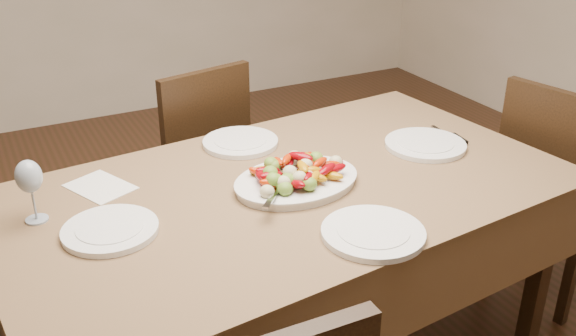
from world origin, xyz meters
The scene contains 13 objects.
dining_table centered at (-0.14, 0.08, 0.38)m, with size 1.84×1.04×0.76m, color brown.
chair_far centered at (-0.19, 0.98, 0.47)m, with size 0.42×0.42×0.95m, color black, non-canonical shape.
chair_right centered at (1.11, 0.00, 0.47)m, with size 0.42×0.42×0.95m, color black, non-canonical shape.
serving_platter centered at (-0.12, 0.07, 0.77)m, with size 0.41×0.30×0.02m, color white.
roasted_vegetables centered at (-0.12, 0.07, 0.83)m, with size 0.34×0.23×0.09m, color #780209, non-canonical shape.
serving_spoon centered at (-0.18, 0.02, 0.81)m, with size 0.28×0.06×0.03m, color #9EA0A8, non-canonical shape.
plate_left centered at (-0.72, 0.06, 0.77)m, with size 0.27×0.27×0.02m, color white.
plate_right centered at (0.45, 0.12, 0.77)m, with size 0.29×0.29×0.02m, color white.
plate_far centered at (-0.15, 0.46, 0.77)m, with size 0.28×0.28×0.02m, color white.
plate_near centered at (-0.07, -0.30, 0.77)m, with size 0.29×0.29×0.02m, color white.
wine_glass centered at (-0.90, 0.22, 0.86)m, with size 0.08×0.08×0.20m, color #8C99A5, non-canonical shape.
menu_card centered at (-0.68, 0.35, 0.76)m, with size 0.15×0.21×0.00m, color silver.
table_knife centered at (0.59, 0.15, 0.76)m, with size 0.02×0.20×0.01m, color #9EA0A8, non-canonical shape.
Camera 1 is at (-0.99, -1.55, 1.71)m, focal length 40.00 mm.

